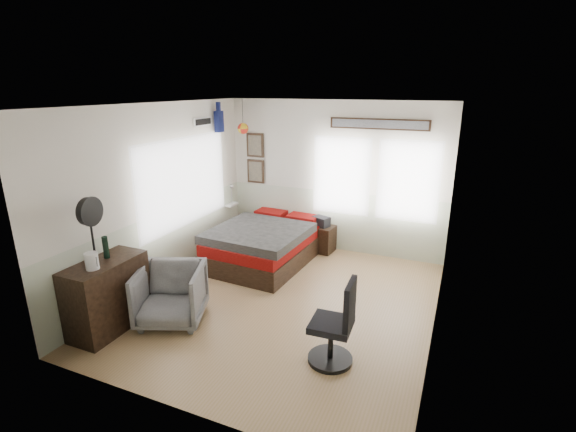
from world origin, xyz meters
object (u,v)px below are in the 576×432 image
nightstand (321,238)px  dresser (108,295)px  bed (265,244)px  armchair (171,295)px  task_chair (336,330)px

nightstand → dresser: bearing=-108.5°
nightstand → bed: bearing=-125.1°
bed → nightstand: bearing=52.3°
bed → nightstand: size_ratio=4.41×
dresser → armchair: size_ratio=1.22×
dresser → nightstand: size_ratio=2.09×
task_chair → bed: bearing=128.0°
dresser → bed: bearing=71.9°
armchair → task_chair: task_chair is taller
dresser → nightstand: (1.59, 3.48, -0.21)m
nightstand → task_chair: 3.27m
armchair → nightstand: (0.98, 3.04, -0.13)m
dresser → task_chair: (2.80, 0.44, -0.05)m
bed → armchair: 2.23m
dresser → task_chair: 2.83m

